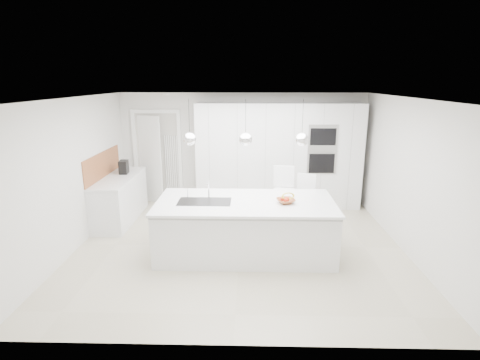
{
  "coord_description": "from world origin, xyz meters",
  "views": [
    {
      "loc": [
        0.16,
        -5.93,
        2.78
      ],
      "look_at": [
        0.0,
        0.3,
        1.1
      ],
      "focal_mm": 28.0,
      "sensor_mm": 36.0,
      "label": 1
    }
  ],
  "objects_px": {
    "island_base": "(245,230)",
    "bar_stool_right": "(307,205)",
    "fruit_bowl": "(286,201)",
    "bar_stool_left": "(284,200)",
    "espresso_machine": "(124,167)"
  },
  "relations": [
    {
      "from": "espresso_machine",
      "to": "bar_stool_left",
      "type": "height_order",
      "value": "bar_stool_left"
    },
    {
      "from": "fruit_bowl",
      "to": "bar_stool_left",
      "type": "distance_m",
      "value": 1.08
    },
    {
      "from": "espresso_machine",
      "to": "bar_stool_left",
      "type": "xyz_separation_m",
      "value": [
        3.23,
        -0.82,
        -0.43
      ]
    },
    {
      "from": "island_base",
      "to": "espresso_machine",
      "type": "distance_m",
      "value": 3.17
    },
    {
      "from": "fruit_bowl",
      "to": "bar_stool_right",
      "type": "height_order",
      "value": "bar_stool_right"
    },
    {
      "from": "fruit_bowl",
      "to": "bar_stool_left",
      "type": "xyz_separation_m",
      "value": [
        0.07,
        1.03,
        -0.32
      ]
    },
    {
      "from": "fruit_bowl",
      "to": "bar_stool_right",
      "type": "bearing_deg",
      "value": 62.52
    },
    {
      "from": "island_base",
      "to": "bar_stool_right",
      "type": "bearing_deg",
      "value": 38.72
    },
    {
      "from": "island_base",
      "to": "espresso_machine",
      "type": "relative_size",
      "value": 10.38
    },
    {
      "from": "island_base",
      "to": "espresso_machine",
      "type": "height_order",
      "value": "espresso_machine"
    },
    {
      "from": "espresso_machine",
      "to": "fruit_bowl",
      "type": "bearing_deg",
      "value": -35.51
    },
    {
      "from": "fruit_bowl",
      "to": "espresso_machine",
      "type": "relative_size",
      "value": 1.05
    },
    {
      "from": "bar_stool_left",
      "to": "bar_stool_right",
      "type": "relative_size",
      "value": 1.11
    },
    {
      "from": "island_base",
      "to": "bar_stool_left",
      "type": "relative_size",
      "value": 2.3
    },
    {
      "from": "espresso_machine",
      "to": "bar_stool_left",
      "type": "distance_m",
      "value": 3.36
    }
  ]
}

